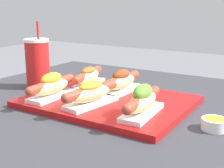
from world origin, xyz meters
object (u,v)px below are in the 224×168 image
at_px(hot_dog_0, 52,86).
at_px(hot_dog_3, 88,77).
at_px(hot_dog_4, 121,82).
at_px(sauce_bowl, 214,123).
at_px(hot_dog_1, 91,94).
at_px(drink_cup, 38,63).
at_px(hot_dog_2, 142,101).
at_px(serving_tray, 108,101).

relative_size(hot_dog_0, hot_dog_3, 1.02).
bearing_deg(hot_dog_4, sauce_bowl, -18.94).
xyz_separation_m(hot_dog_1, hot_dog_3, (-0.13, 0.16, -0.00)).
xyz_separation_m(hot_dog_0, drink_cup, (-0.17, 0.11, 0.03)).
height_order(hot_dog_1, hot_dog_4, hot_dog_4).
xyz_separation_m(hot_dog_0, hot_dog_1, (0.14, 0.00, -0.00)).
xyz_separation_m(hot_dog_2, hot_dog_4, (-0.15, 0.15, -0.00)).
bearing_deg(hot_dog_3, hot_dog_4, -2.03).
relative_size(hot_dog_0, hot_dog_1, 1.01).
bearing_deg(hot_dog_2, hot_dog_4, 134.77).
relative_size(hot_dog_1, hot_dog_3, 1.01).
bearing_deg(hot_dog_2, sauce_bowl, 13.76).
relative_size(hot_dog_0, hot_dog_2, 1.00).
xyz_separation_m(serving_tray, hot_dog_2, (0.15, -0.07, 0.04)).
distance_m(serving_tray, hot_dog_3, 0.17).
height_order(hot_dog_4, sauce_bowl, hot_dog_4).
distance_m(hot_dog_1, hot_dog_2, 0.15).
relative_size(hot_dog_0, hot_dog_4, 1.00).
relative_size(hot_dog_3, sauce_bowl, 3.35).
bearing_deg(hot_dog_1, drink_cup, 160.47).
xyz_separation_m(serving_tray, hot_dog_1, (-0.01, -0.08, 0.04)).
distance_m(hot_dog_0, hot_dog_2, 0.30).
distance_m(hot_dog_2, drink_cup, 0.48).
height_order(hot_dog_1, hot_dog_2, hot_dog_2).
height_order(hot_dog_2, sauce_bowl, hot_dog_2).
xyz_separation_m(serving_tray, hot_dog_4, (-0.00, 0.08, 0.04)).
bearing_deg(serving_tray, hot_dog_1, -95.42).
distance_m(serving_tray, hot_dog_1, 0.09).
bearing_deg(serving_tray, sauce_bowl, -5.41).
height_order(hot_dog_1, hot_dog_3, same).
height_order(hot_dog_3, drink_cup, drink_cup).
xyz_separation_m(hot_dog_3, hot_dog_4, (0.13, -0.00, 0.00)).
bearing_deg(hot_dog_2, hot_dog_0, -178.40).
relative_size(serving_tray, drink_cup, 2.00).
bearing_deg(hot_dog_0, hot_dog_1, 1.00).
bearing_deg(hot_dog_4, serving_tray, -87.33).
distance_m(hot_dog_1, drink_cup, 0.33).
bearing_deg(drink_cup, sauce_bowl, -5.58).
bearing_deg(hot_dog_2, drink_cup, 167.38).
bearing_deg(hot_dog_4, hot_dog_3, 177.97).
bearing_deg(hot_dog_4, drink_cup, -171.20).
xyz_separation_m(hot_dog_4, drink_cup, (-0.31, -0.05, 0.04)).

